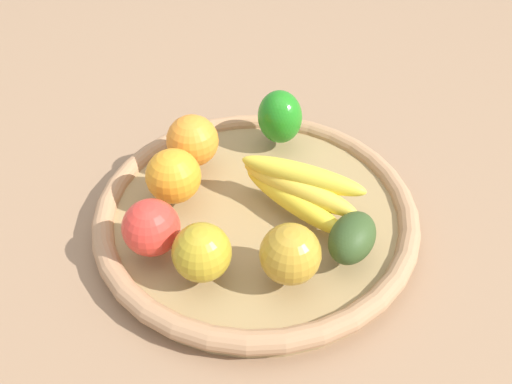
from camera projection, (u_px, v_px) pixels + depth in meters
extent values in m
plane|color=#916E50|center=(256.00, 223.00, 0.78)|extent=(2.40, 2.40, 0.00)
cylinder|color=#997D4E|center=(256.00, 217.00, 0.77)|extent=(0.44, 0.44, 0.03)
torus|color=#A87B55|center=(256.00, 210.00, 0.76)|extent=(0.46, 0.46, 0.03)
sphere|color=#B58828|center=(290.00, 254.00, 0.63)|extent=(0.10, 0.10, 0.07)
sphere|color=orange|center=(193.00, 141.00, 0.79)|extent=(0.10, 0.10, 0.08)
sphere|color=orange|center=(173.00, 176.00, 0.73)|extent=(0.11, 0.11, 0.08)
ellipsoid|color=yellow|center=(293.00, 200.00, 0.73)|extent=(0.17, 0.12, 0.03)
ellipsoid|color=yellow|center=(298.00, 188.00, 0.73)|extent=(0.18, 0.09, 0.03)
ellipsoid|color=yellow|center=(302.00, 175.00, 0.72)|extent=(0.18, 0.06, 0.03)
sphere|color=red|center=(151.00, 228.00, 0.66)|extent=(0.09, 0.09, 0.07)
sphere|color=#AF9222|center=(202.00, 252.00, 0.63)|extent=(0.09, 0.09, 0.07)
ellipsoid|color=#30471F|center=(352.00, 238.00, 0.66)|extent=(0.07, 0.09, 0.06)
ellipsoid|color=#1F7D1A|center=(281.00, 117.00, 0.83)|extent=(0.10, 0.10, 0.09)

